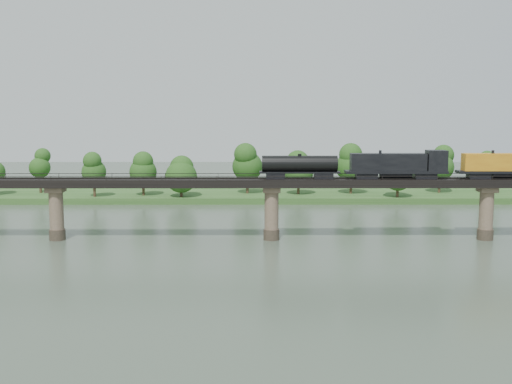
{
  "coord_description": "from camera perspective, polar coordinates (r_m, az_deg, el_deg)",
  "views": [
    {
      "loc": [
        -3.22,
        -87.58,
        24.69
      ],
      "look_at": [
        -2.89,
        30.0,
        9.0
      ],
      "focal_mm": 45.0,
      "sensor_mm": 36.0,
      "label": 1
    }
  ],
  "objects": [
    {
      "name": "ground",
      "position": [
        91.05,
        1.89,
        -8.14
      ],
      "size": [
        400.0,
        400.0,
        0.0
      ],
      "primitive_type": "plane",
      "color": "#374536",
      "rests_on": "ground"
    },
    {
      "name": "far_bank",
      "position": [
        174.25,
        0.9,
        -0.28
      ],
      "size": [
        300.0,
        24.0,
        1.6
      ],
      "primitive_type": "cube",
      "color": "#2C5321",
      "rests_on": "ground"
    },
    {
      "name": "bridge",
      "position": [
        119.18,
        1.39,
        -1.69
      ],
      "size": [
        236.0,
        30.0,
        11.5
      ],
      "color": "#473A2D",
      "rests_on": "ground"
    },
    {
      "name": "bridge_superstructure",
      "position": [
        118.33,
        1.4,
        1.34
      ],
      "size": [
        220.0,
        4.9,
        0.75
      ],
      "color": "black",
      "rests_on": "bridge"
    },
    {
      "name": "far_treeline",
      "position": [
        168.92,
        -1.86,
        2.21
      ],
      "size": [
        289.06,
        17.54,
        13.6
      ],
      "color": "#382619",
      "rests_on": "far_bank"
    },
    {
      "name": "freight_train",
      "position": [
        124.71,
        18.64,
        2.29
      ],
      "size": [
        76.08,
        2.96,
        5.24
      ],
      "color": "black",
      "rests_on": "bridge"
    }
  ]
}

